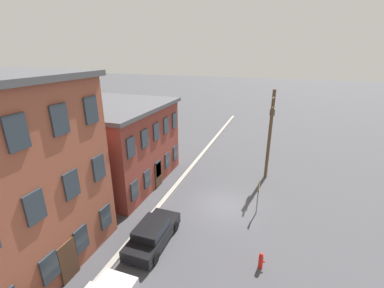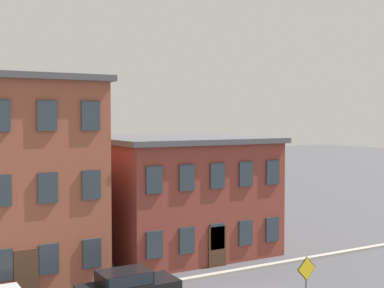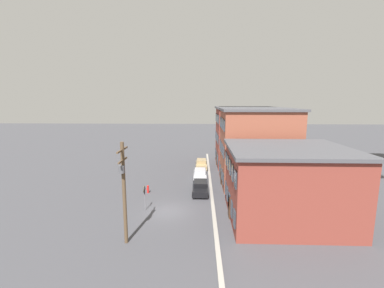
% 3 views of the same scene
% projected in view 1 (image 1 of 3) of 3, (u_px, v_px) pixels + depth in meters
% --- Properties ---
extents(ground_plane, '(200.00, 200.00, 0.00)m').
position_uv_depth(ground_plane, '(223.00, 205.00, 19.46)').
color(ground_plane, '#424247').
extents(kerb_strip, '(56.00, 0.36, 0.16)m').
position_uv_depth(kerb_strip, '(169.00, 194.00, 20.83)').
color(kerb_strip, '#9E998E').
rests_on(kerb_strip, ground_plane).
extents(apartment_far, '(9.92, 10.92, 6.90)m').
position_uv_depth(apartment_far, '(104.00, 142.00, 22.71)').
color(apartment_far, brown).
rests_on(apartment_far, ground_plane).
extents(car_black, '(4.40, 1.92, 1.43)m').
position_uv_depth(car_black, '(152.00, 233.00, 15.41)').
color(car_black, black).
rests_on(car_black, ground_plane).
extents(caution_sign, '(0.95, 0.08, 2.63)m').
position_uv_depth(caution_sign, '(258.00, 192.00, 17.96)').
color(caution_sign, slate).
rests_on(caution_sign, ground_plane).
extents(utility_pole, '(2.40, 0.44, 8.06)m').
position_uv_depth(utility_pole, '(270.00, 130.00, 22.38)').
color(utility_pole, brown).
rests_on(utility_pole, ground_plane).
extents(fire_hydrant, '(0.24, 0.34, 0.96)m').
position_uv_depth(fire_hydrant, '(261.00, 260.00, 13.73)').
color(fire_hydrant, red).
rests_on(fire_hydrant, ground_plane).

